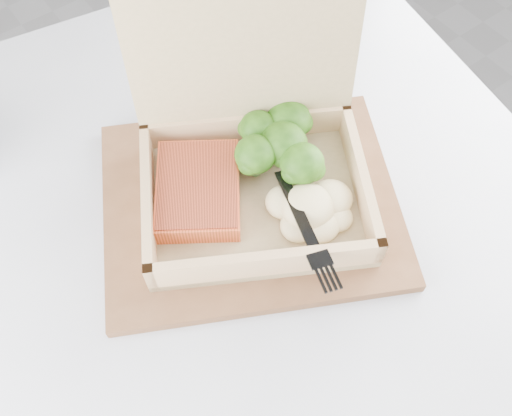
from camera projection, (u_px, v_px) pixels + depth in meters
floor at (328, 116)px, 1.66m from camera, size 4.00×4.00×0.00m
cafe_table at (223, 299)px, 0.79m from camera, size 0.94×0.94×0.73m
serving_tray at (250, 203)px, 0.64m from camera, size 0.41×0.38×0.01m
takeout_container at (251, 148)px, 0.60m from camera, size 0.31×0.30×0.23m
salmon_fillet at (198, 190)px, 0.62m from camera, size 0.14×0.15×0.02m
broccoli_pile at (283, 149)px, 0.63m from camera, size 0.12×0.12×0.04m
mashed_potatoes at (307, 207)px, 0.60m from camera, size 0.09×0.08×0.03m
plastic_fork at (291, 194)px, 0.59m from camera, size 0.07×0.16×0.02m
receipt at (180, 93)px, 0.73m from camera, size 0.08×0.14×0.00m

